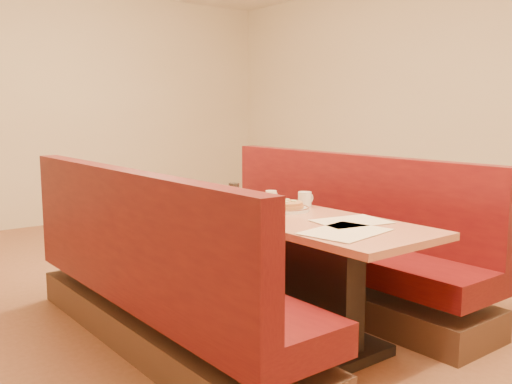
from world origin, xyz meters
TOP-DOWN VIEW (x-y plane):
  - ground at (0.00, 0.00)m, footprint 8.00×8.00m
  - room_envelope at (0.00, 0.00)m, footprint 6.04×8.04m
  - diner_table at (0.00, 0.00)m, footprint 0.70×2.50m
  - booth_left at (-0.73, 0.00)m, footprint 0.55×2.50m
  - booth_right at (0.73, 0.00)m, footprint 0.55×2.50m
  - placemat_near_left at (-0.10, -0.88)m, footprint 0.48×0.39m
  - placemat_near_right at (0.12, -0.72)m, footprint 0.44×0.36m
  - placemat_far_left at (-0.12, 0.93)m, footprint 0.39×0.32m
  - placemat_far_right at (0.10, 0.21)m, footprint 0.53×0.46m
  - pancake_plate at (0.08, -0.22)m, footprint 0.29×0.29m
  - eggs_plate at (-0.21, 0.13)m, footprint 0.29×0.29m
  - extra_plate_mid at (0.17, 0.05)m, footprint 0.23×0.23m
  - extra_plate_far at (-0.25, 1.10)m, footprint 0.23×0.23m
  - coffee_mug_a at (0.28, -0.17)m, footprint 0.12×0.09m
  - coffee_mug_b at (-0.08, 0.47)m, footprint 0.10×0.07m
  - coffee_mug_c at (0.21, 0.09)m, footprint 0.11×0.07m
  - coffee_mug_d at (-0.09, 0.68)m, footprint 0.13×0.09m
  - soda_tumbler_near at (-0.13, -0.35)m, footprint 0.08×0.08m
  - soda_tumbler_mid at (0.14, 0.42)m, footprint 0.08×0.08m

SIDE VIEW (x-z plane):
  - ground at x=0.00m, z-range 0.00..0.00m
  - booth_left at x=-0.73m, z-range -0.16..0.89m
  - booth_right at x=0.73m, z-range -0.16..0.89m
  - diner_table at x=0.00m, z-range 0.00..0.75m
  - placemat_near_left at x=-0.10m, z-range 0.75..0.76m
  - placemat_near_right at x=0.12m, z-range 0.75..0.76m
  - placemat_far_left at x=-0.12m, z-range 0.75..0.76m
  - placemat_far_right at x=0.10m, z-range 0.75..0.76m
  - extra_plate_mid at x=0.17m, z-range 0.74..0.79m
  - extra_plate_far at x=-0.25m, z-range 0.74..0.79m
  - eggs_plate at x=-0.21m, z-range 0.74..0.80m
  - pancake_plate at x=0.08m, z-range 0.74..0.81m
  - coffee_mug_b at x=-0.08m, z-range 0.75..0.83m
  - coffee_mug_c at x=0.21m, z-range 0.75..0.83m
  - coffee_mug_a at x=0.28m, z-range 0.75..0.85m
  - soda_tumbler_near at x=-0.13m, z-range 0.75..0.85m
  - soda_tumbler_mid at x=0.14m, z-range 0.75..0.86m
  - coffee_mug_d at x=-0.09m, z-range 0.75..0.85m
  - room_envelope at x=0.00m, z-range 0.52..3.34m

